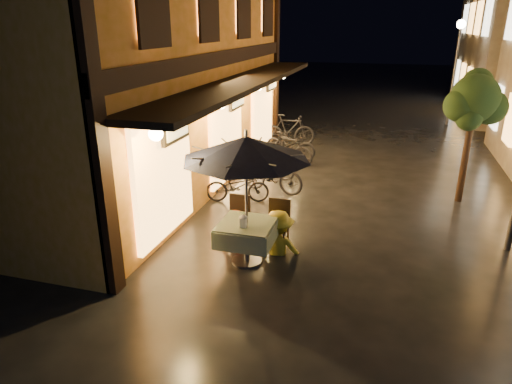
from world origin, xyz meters
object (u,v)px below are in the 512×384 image
(bicycle_0, at_px, (238,186))
(cafe_table, at_px, (247,233))
(table_lantern, at_px, (243,220))
(person_orange, at_px, (235,211))
(person_yellow, at_px, (278,212))
(patio_umbrella, at_px, (246,148))

(bicycle_0, bearing_deg, cafe_table, -173.17)
(table_lantern, bearing_deg, person_orange, 118.96)
(table_lantern, xyz_separation_m, person_yellow, (0.45, 0.73, -0.11))
(cafe_table, bearing_deg, person_yellow, 50.85)
(patio_umbrella, height_order, table_lantern, patio_umbrella)
(patio_umbrella, relative_size, person_yellow, 1.52)
(person_orange, bearing_deg, patio_umbrella, 120.91)
(patio_umbrella, height_order, person_yellow, patio_umbrella)
(person_orange, bearing_deg, bicycle_0, -78.17)
(table_lantern, distance_m, person_orange, 0.84)
(table_lantern, xyz_separation_m, bicycle_0, (-1.11, 2.99, -0.52))
(table_lantern, height_order, bicycle_0, table_lantern)
(cafe_table, height_order, patio_umbrella, patio_umbrella)
(person_yellow, bearing_deg, patio_umbrella, 37.51)
(cafe_table, bearing_deg, bicycle_0, 111.56)
(person_yellow, bearing_deg, bicycle_0, -68.75)
(person_orange, bearing_deg, cafe_table, 120.91)
(patio_umbrella, relative_size, table_lantern, 9.84)
(person_orange, height_order, person_yellow, person_yellow)
(table_lantern, distance_m, person_yellow, 0.86)
(bicycle_0, bearing_deg, person_orange, -177.34)
(table_lantern, relative_size, person_yellow, 0.15)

